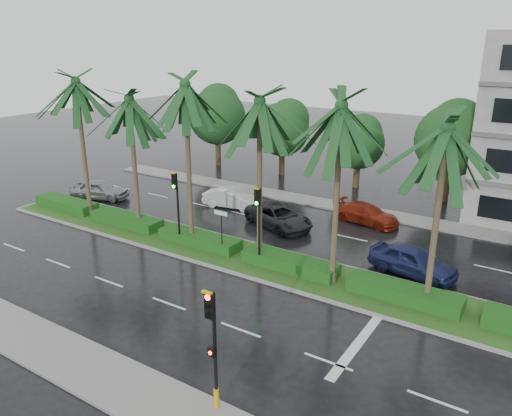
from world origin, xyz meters
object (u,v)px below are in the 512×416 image
Objects in this scene: car_darkgrey at (279,216)px; street_sign at (221,221)px; car_red at (366,214)px; car_silver at (100,190)px; car_blue at (413,261)px; signal_near at (213,345)px; signal_median_left at (176,198)px; car_white at (232,198)px.

street_sign is at bearing -161.53° from car_darkgrey.
car_silver is at bearing 116.43° from car_red.
car_blue is (4.74, -5.93, 0.13)m from car_red.
car_red is at bearing 96.60° from signal_near.
car_white is (-1.50, 7.48, -2.31)m from signal_median_left.
car_white is 14.49m from car_blue.
car_silver reaches higher than car_darkgrey.
car_darkgrey is 9.50m from car_blue.
car_white is at bearing 121.65° from street_sign.
street_sign reaches higher than car_blue.
signal_median_left is 13.24m from car_blue.
car_white is (-4.50, 7.30, -1.44)m from street_sign.
car_darkgrey is (3.26, 5.95, -2.30)m from signal_median_left.
signal_near is at bearing -164.60° from car_red.
car_silver is 19.71m from car_red.
signal_median_left reaches higher than car_silver.
signal_near is 1.68× the size of street_sign.
car_blue is (23.52, 0.03, 0.03)m from car_silver.
signal_near is 13.93m from signal_median_left.
signal_median_left is at bearing 150.05° from car_red.
signal_median_left is at bearing -178.02° from car_white.
car_silver is at bearing 120.00° from car_darkgrey.
street_sign is 14.52m from car_silver.
street_sign reaches higher than car_red.
car_silver is (-14.02, 3.52, -1.39)m from street_sign.
signal_median_left is at bearing 135.91° from signal_near.
signal_median_left reaches higher than car_red.
car_silver is 0.96× the size of car_blue.
car_silver is 0.99× the size of car_red.
car_red is at bearing -86.07° from car_white.
signal_median_left is at bearing 117.77° from car_blue.
signal_near is at bearing -155.54° from car_white.
signal_median_left is (-10.00, 9.69, 0.49)m from signal_near.
car_silver reaches higher than car_white.
street_sign is 0.60× the size of car_silver.
signal_median_left is 11.85m from car_silver.
street_sign reaches higher than car_silver.
car_blue is (2.50, 13.42, -1.73)m from signal_near.
signal_median_left reaches higher than signal_near.
signal_median_left is 0.97× the size of car_blue.
car_blue is at bearing -111.65° from car_silver.
car_darkgrey is (14.28, 2.25, -0.04)m from car_silver.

